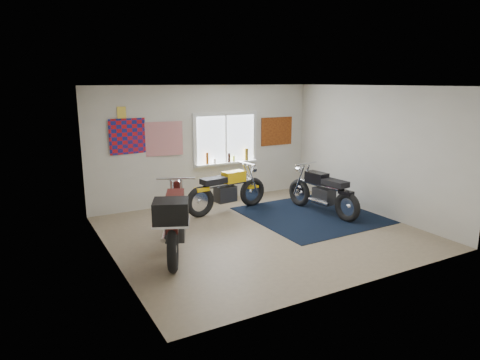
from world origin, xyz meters
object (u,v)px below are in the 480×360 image
navy_rug (311,215)px  yellow_triumph (227,191)px  maroon_tourer (174,221)px  black_chrome_bike (322,193)px

navy_rug → yellow_triumph: yellow_triumph is taller
navy_rug → maroon_tourer: bearing=-168.8°
yellow_triumph → black_chrome_bike: size_ratio=1.02×
navy_rug → black_chrome_bike: (0.30, 0.00, 0.45)m
yellow_triumph → maroon_tourer: (-1.85, -1.78, 0.14)m
navy_rug → maroon_tourer: (-3.28, -0.65, 0.59)m
black_chrome_bike → maroon_tourer: size_ratio=0.92×
black_chrome_bike → maroon_tourer: bearing=93.2°
yellow_triumph → navy_rug: bearing=-46.2°
yellow_triumph → black_chrome_bike: 2.05m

